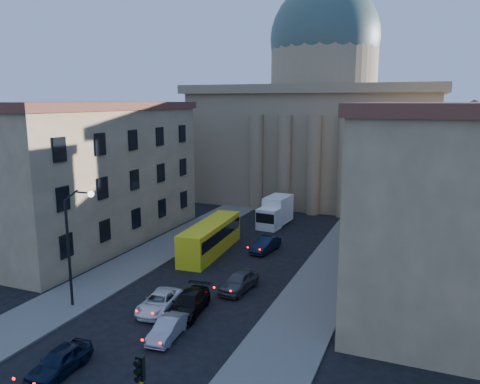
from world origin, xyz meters
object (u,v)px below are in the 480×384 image
object	(u,v)px
city_bus	(211,237)
box_truck	(275,212)
street_lamp	(74,238)
car_left_near	(59,361)
car_right_near	(168,328)

from	to	relation	value
city_bus	box_truck	size ratio (longest dim) A/B	1.73
street_lamp	box_truck	distance (m)	28.36
box_truck	car_left_near	bearing A→B (deg)	-88.15
car_right_near	city_bus	distance (m)	17.09
car_left_near	city_bus	distance (m)	22.08
car_left_near	car_right_near	xyz separation A→B (m)	(3.51, 5.67, -0.08)
car_right_near	box_truck	xyz separation A→B (m)	(-2.19, 28.77, 0.97)
car_left_near	city_bus	world-z (taller)	city_bus
street_lamp	car_left_near	size ratio (longest dim) A/B	2.10
car_right_near	car_left_near	bearing A→B (deg)	-126.62
box_truck	car_right_near	bearing A→B (deg)	-81.59
car_left_near	box_truck	world-z (taller)	box_truck
street_lamp	car_right_near	distance (m)	9.63
car_right_near	street_lamp	bearing A→B (deg)	166.09
car_left_near	box_truck	bearing A→B (deg)	85.85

